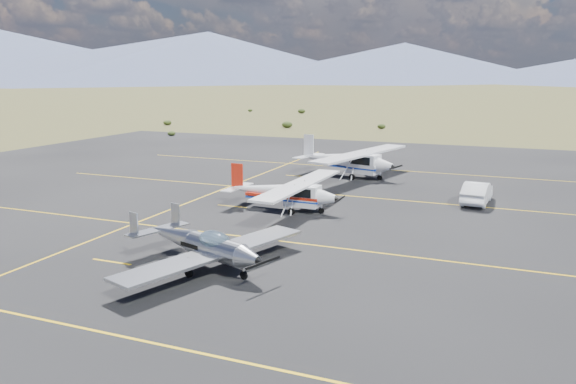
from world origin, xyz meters
The scene contains 6 objects.
ground centered at (0.00, 0.00, 0.00)m, with size 1600.00×1600.00×0.00m, color #383D1C.
apron centered at (0.00, 7.00, 0.00)m, with size 72.00×72.00×0.02m, color black.
aircraft_low_wing centered at (0.98, -2.53, 0.96)m, with size 6.80×9.19×2.01m.
aircraft_cessna centered at (0.22, 7.89, 1.14)m, with size 6.03×10.08×2.56m.
aircraft_plain centered at (0.62, 19.82, 1.35)m, with size 7.85×11.95×3.03m.
sedan centered at (10.61, 13.95, 0.69)m, with size 1.44×4.12×1.36m, color white.
Camera 1 is at (12.58, -21.76, 7.91)m, focal length 35.00 mm.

